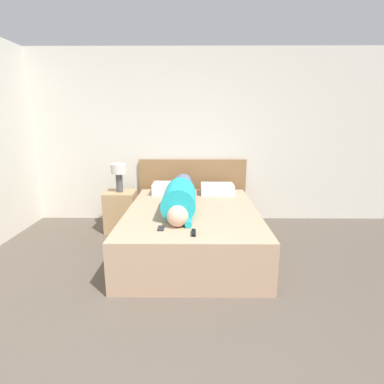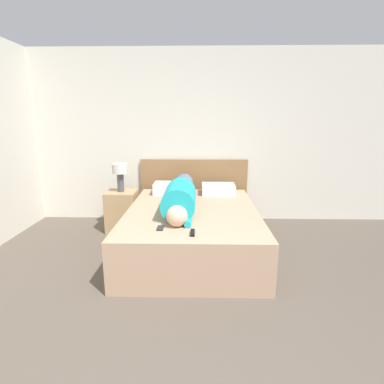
# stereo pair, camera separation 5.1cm
# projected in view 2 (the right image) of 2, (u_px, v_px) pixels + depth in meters

# --- Properties ---
(wall_back) EXTENTS (6.18, 0.06, 2.60)m
(wall_back) POSITION_uv_depth(u_px,v_px,m) (196.00, 138.00, 4.62)
(wall_back) COLOR silver
(wall_back) RESTS_ON ground_plane
(bed) EXTENTS (1.54, 2.07, 0.52)m
(bed) POSITION_uv_depth(u_px,v_px,m) (192.00, 230.00, 3.66)
(bed) COLOR tan
(bed) RESTS_ON ground_plane
(headboard) EXTENTS (1.66, 0.04, 0.97)m
(headboard) POSITION_uv_depth(u_px,v_px,m) (194.00, 190.00, 4.74)
(headboard) COLOR olive
(headboard) RESTS_ON ground_plane
(nightstand) EXTENTS (0.42, 0.39, 0.58)m
(nightstand) POSITION_uv_depth(u_px,v_px,m) (122.00, 211.00, 4.32)
(nightstand) COLOR tan
(nightstand) RESTS_ON ground_plane
(table_lamp) EXTENTS (0.21, 0.21, 0.40)m
(table_lamp) POSITION_uv_depth(u_px,v_px,m) (120.00, 172.00, 4.19)
(table_lamp) COLOR #4C4C51
(table_lamp) RESTS_ON nightstand
(person_lying) EXTENTS (0.36, 1.64, 0.36)m
(person_lying) POSITION_uv_depth(u_px,v_px,m) (181.00, 196.00, 3.60)
(person_lying) COLOR #DBB293
(person_lying) RESTS_ON bed
(pillow_near_headboard) EXTENTS (0.49, 0.34, 0.15)m
(pillow_near_headboard) POSITION_uv_depth(u_px,v_px,m) (171.00, 188.00, 4.34)
(pillow_near_headboard) COLOR white
(pillow_near_headboard) RESTS_ON bed
(pillow_second) EXTENTS (0.47, 0.34, 0.14)m
(pillow_second) POSITION_uv_depth(u_px,v_px,m) (218.00, 189.00, 4.33)
(pillow_second) COLOR white
(pillow_second) RESTS_ON bed
(tv_remote) EXTENTS (0.04, 0.15, 0.02)m
(tv_remote) POSITION_uv_depth(u_px,v_px,m) (193.00, 233.00, 2.82)
(tv_remote) COLOR black
(tv_remote) RESTS_ON bed
(cell_phone) EXTENTS (0.06, 0.13, 0.01)m
(cell_phone) POSITION_uv_depth(u_px,v_px,m) (160.00, 228.00, 2.95)
(cell_phone) COLOR black
(cell_phone) RESTS_ON bed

